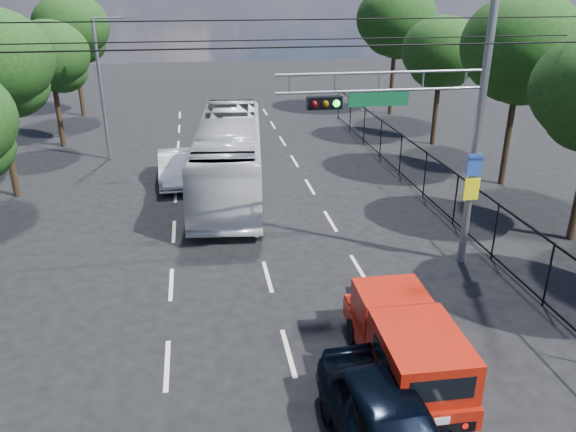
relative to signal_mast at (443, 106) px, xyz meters
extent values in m
cube|color=beige|center=(-8.28, -3.99, -5.24)|extent=(0.12, 2.00, 0.01)
cube|color=beige|center=(-8.28, 0.01, -5.24)|extent=(0.12, 2.00, 0.01)
cube|color=beige|center=(-8.28, 4.01, -5.24)|extent=(0.12, 2.00, 0.01)
cube|color=beige|center=(-8.28, 8.01, -5.24)|extent=(0.12, 2.00, 0.01)
cube|color=beige|center=(-8.28, 12.01, -5.24)|extent=(0.12, 2.00, 0.01)
cube|color=beige|center=(-8.28, 16.01, -5.24)|extent=(0.12, 2.00, 0.01)
cube|color=beige|center=(-8.28, 20.01, -5.24)|extent=(0.12, 2.00, 0.01)
cube|color=beige|center=(-8.28, 24.01, -5.24)|extent=(0.12, 2.00, 0.01)
cube|color=beige|center=(-5.28, -3.99, -5.24)|extent=(0.12, 2.00, 0.01)
cube|color=beige|center=(-5.28, 0.01, -5.24)|extent=(0.12, 2.00, 0.01)
cube|color=beige|center=(-5.28, 4.01, -5.24)|extent=(0.12, 2.00, 0.01)
cube|color=beige|center=(-5.28, 8.01, -5.24)|extent=(0.12, 2.00, 0.01)
cube|color=beige|center=(-5.28, 12.01, -5.24)|extent=(0.12, 2.00, 0.01)
cube|color=beige|center=(-5.28, 16.01, -5.24)|extent=(0.12, 2.00, 0.01)
cube|color=beige|center=(-5.28, 20.01, -5.24)|extent=(0.12, 2.00, 0.01)
cube|color=beige|center=(-5.28, 24.01, -5.24)|extent=(0.12, 2.00, 0.01)
cube|color=beige|center=(-2.28, -3.99, -5.24)|extent=(0.12, 2.00, 0.01)
cube|color=beige|center=(-2.28, 0.01, -5.24)|extent=(0.12, 2.00, 0.01)
cube|color=beige|center=(-2.28, 4.01, -5.24)|extent=(0.12, 2.00, 0.01)
cube|color=beige|center=(-2.28, 8.01, -5.24)|extent=(0.12, 2.00, 0.01)
cube|color=beige|center=(-2.28, 12.01, -5.24)|extent=(0.12, 2.00, 0.01)
cube|color=beige|center=(-2.28, 16.01, -5.24)|extent=(0.12, 2.00, 0.01)
cube|color=beige|center=(-2.28, 20.01, -5.24)|extent=(0.12, 2.00, 0.01)
cube|color=beige|center=(-2.28, 24.01, -5.24)|extent=(0.12, 2.00, 0.01)
cylinder|color=slate|center=(1.22, 0.01, -0.49)|extent=(0.24, 0.24, 9.50)
cylinder|color=slate|center=(-1.88, 0.01, 1.01)|extent=(6.20, 0.08, 0.08)
cylinder|color=slate|center=(-1.88, 0.01, 0.51)|extent=(6.20, 0.08, 0.08)
cube|color=black|center=(-3.58, 0.01, 0.21)|extent=(1.00, 0.28, 0.35)
sphere|color=#3F0505|center=(-3.90, -0.14, 0.21)|extent=(0.20, 0.20, 0.20)
sphere|color=#4C3805|center=(-3.58, -0.14, 0.21)|extent=(0.20, 0.20, 0.20)
sphere|color=#0CE533|center=(-3.26, -0.14, 0.21)|extent=(0.20, 0.20, 0.20)
cube|color=#0B4F2A|center=(-1.98, 0.01, 0.26)|extent=(1.80, 0.05, 0.40)
cube|color=#22439F|center=(1.20, -0.13, -1.84)|extent=(0.50, 0.04, 0.70)
cube|color=#F7EB0D|center=(1.20, -0.13, -2.64)|extent=(0.50, 0.04, 0.70)
cylinder|color=slate|center=(0.62, 0.01, 0.76)|extent=(0.05, 0.05, 0.50)
cylinder|color=slate|center=(-0.68, 0.01, 0.76)|extent=(0.05, 0.05, 0.50)
cylinder|color=slate|center=(-1.98, 0.01, 0.76)|extent=(0.05, 0.05, 0.50)
cylinder|color=slate|center=(-3.28, 0.01, 0.76)|extent=(0.05, 0.05, 0.50)
cylinder|color=slate|center=(-4.58, 0.01, 0.76)|extent=(0.05, 0.05, 0.50)
cylinder|color=slate|center=(-11.78, 14.01, -1.74)|extent=(0.18, 0.18, 7.00)
cylinder|color=slate|center=(-10.98, 14.01, 1.76)|extent=(1.60, 0.09, 0.09)
cube|color=slate|center=(-10.08, 14.01, 1.76)|extent=(0.60, 0.22, 0.15)
cylinder|color=black|center=(-5.28, -1.99, 1.96)|extent=(22.00, 0.04, 0.04)
cylinder|color=black|center=(-5.28, 1.51, 2.36)|extent=(22.00, 0.04, 0.04)
cylinder|color=black|center=(-5.28, 3.01, 1.66)|extent=(22.00, 0.04, 0.04)
cube|color=black|center=(2.32, 4.01, -3.29)|extent=(0.04, 34.00, 0.06)
cube|color=black|center=(2.32, 4.01, -5.09)|extent=(0.04, 34.00, 0.06)
cylinder|color=black|center=(2.32, -2.99, -4.24)|extent=(0.06, 0.06, 2.00)
cylinder|color=black|center=(2.32, 0.01, -4.24)|extent=(0.06, 0.06, 2.00)
cylinder|color=black|center=(2.32, 3.01, -4.24)|extent=(0.06, 0.06, 2.00)
cylinder|color=black|center=(2.32, 6.01, -4.24)|extent=(0.06, 0.06, 2.00)
cylinder|color=black|center=(2.32, 9.01, -4.24)|extent=(0.06, 0.06, 2.00)
cylinder|color=black|center=(2.32, 12.01, -4.24)|extent=(0.06, 0.06, 2.00)
cylinder|color=black|center=(2.32, 15.01, -4.24)|extent=(0.06, 0.06, 2.00)
cylinder|color=black|center=(2.32, 18.01, -4.24)|extent=(0.06, 0.06, 2.00)
cylinder|color=black|center=(2.32, 21.01, -4.24)|extent=(0.06, 0.06, 2.00)
cylinder|color=black|center=(6.52, 7.01, -2.86)|extent=(0.28, 0.28, 4.76)
ellipsoid|color=black|center=(6.52, 7.01, 0.88)|extent=(5.10, 5.10, 4.33)
ellipsoid|color=black|center=(6.92, 7.31, -0.31)|extent=(3.40, 3.40, 2.72)
ellipsoid|color=black|center=(6.17, 6.81, -0.14)|extent=(3.23, 3.23, 2.58)
cylinder|color=black|center=(6.12, 14.01, -3.23)|extent=(0.28, 0.28, 4.03)
ellipsoid|color=black|center=(6.12, 14.01, -0.06)|extent=(4.32, 4.32, 3.67)
ellipsoid|color=black|center=(6.52, 14.31, -1.07)|extent=(2.88, 2.88, 2.30)
ellipsoid|color=black|center=(5.77, 13.81, -0.92)|extent=(2.74, 2.74, 2.19)
cylinder|color=black|center=(6.32, 22.01, -2.78)|extent=(0.28, 0.28, 4.93)
ellipsoid|color=black|center=(6.32, 22.01, 1.09)|extent=(5.28, 5.28, 4.49)
ellipsoid|color=black|center=(6.72, 22.31, -0.14)|extent=(3.52, 3.52, 2.82)
ellipsoid|color=black|center=(5.97, 21.81, 0.04)|extent=(3.34, 3.34, 2.68)
cylinder|color=black|center=(-15.08, 9.01, -3.00)|extent=(0.28, 0.28, 4.48)
ellipsoid|color=black|center=(-14.68, 9.31, -0.60)|extent=(3.20, 3.20, 2.56)
cylinder|color=black|center=(-14.68, 17.01, -3.28)|extent=(0.28, 0.28, 3.92)
ellipsoid|color=black|center=(-14.68, 17.01, -0.20)|extent=(4.20, 4.20, 3.57)
ellipsoid|color=black|center=(-14.28, 17.31, -1.18)|extent=(2.80, 2.80, 2.24)
ellipsoid|color=black|center=(-15.03, 16.81, -1.04)|extent=(2.66, 2.66, 2.13)
cylinder|color=black|center=(-14.88, 25.01, -2.95)|extent=(0.28, 0.28, 4.59)
ellipsoid|color=black|center=(-14.88, 25.01, 0.66)|extent=(4.92, 4.92, 4.18)
ellipsoid|color=black|center=(-14.48, 25.31, -0.49)|extent=(3.28, 3.28, 2.62)
ellipsoid|color=black|center=(-15.23, 24.81, -0.32)|extent=(3.12, 3.12, 2.49)
cylinder|color=black|center=(-3.54, -3.79, -4.92)|extent=(0.26, 0.65, 0.65)
cylinder|color=black|center=(-1.96, -3.83, -4.92)|extent=(0.26, 0.65, 0.65)
cylinder|color=black|center=(-3.60, -6.65, -4.92)|extent=(0.26, 0.65, 0.65)
cylinder|color=black|center=(-2.03, -6.69, -4.92)|extent=(0.26, 0.65, 0.65)
cube|color=#971408|center=(-2.78, -5.24, -4.67)|extent=(1.87, 4.66, 0.52)
cube|color=#971408|center=(-2.73, -3.16, -4.60)|extent=(1.72, 0.55, 0.51)
cube|color=black|center=(-2.73, -2.91, -4.36)|extent=(1.58, 0.41, 0.28)
cube|color=#971408|center=(-2.76, -4.18, -4.00)|extent=(1.70, 1.47, 0.88)
cube|color=black|center=(-2.78, -4.87, -3.95)|extent=(1.43, 0.08, 0.51)
cube|color=#971408|center=(-2.81, -6.25, -3.93)|extent=(1.78, 2.40, 0.97)
cube|color=black|center=(-1.94, -6.27, -3.90)|extent=(0.06, 1.11, 0.42)
cube|color=black|center=(-3.68, -6.23, -3.90)|extent=(0.06, 1.11, 0.42)
cube|color=black|center=(-2.84, -7.42, -3.90)|extent=(1.34, 0.08, 0.51)
cube|color=black|center=(-2.84, -7.53, -4.78)|extent=(1.48, 0.11, 0.24)
cube|color=silver|center=(-2.84, -7.57, -4.55)|extent=(0.32, 0.04, 0.17)
imported|color=black|center=(-3.96, -7.74, -4.44)|extent=(2.21, 4.82, 1.60)
imported|color=silver|center=(-5.87, 8.14, -3.64)|extent=(3.90, 11.73, 3.21)
imported|color=silver|center=(-8.28, 9.68, -4.54)|extent=(1.65, 4.30, 1.40)
camera|label=1|loc=(-7.22, -15.51, 3.40)|focal=35.00mm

